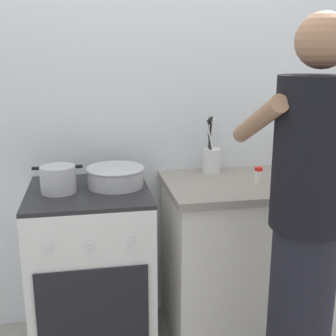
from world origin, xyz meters
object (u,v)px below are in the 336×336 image
object	(u,v)px
utensil_crock	(212,157)
person	(306,235)
stove_range	(92,272)
pot	(58,179)
spice_bottle	(258,176)
oil_bottle	(305,161)
mixing_bowl	(115,176)

from	to	relation	value
utensil_crock	person	size ratio (longest dim) A/B	0.19
stove_range	pot	distance (m)	0.53
stove_range	spice_bottle	size ratio (longest dim) A/B	10.29
stove_range	utensil_crock	bearing A→B (deg)	15.71
pot	oil_bottle	size ratio (longest dim) A/B	0.94
mixing_bowl	utensil_crock	world-z (taller)	utensil_crock
mixing_bowl	utensil_crock	xyz separation A→B (m)	(0.55, 0.16, 0.04)
spice_bottle	person	world-z (taller)	person
mixing_bowl	pot	bearing A→B (deg)	-170.12
spice_bottle	oil_bottle	world-z (taller)	oil_bottle
pot	person	bearing A→B (deg)	-32.32
stove_range	spice_bottle	world-z (taller)	spice_bottle
utensil_crock	mixing_bowl	bearing A→B (deg)	-164.03
stove_range	oil_bottle	xyz separation A→B (m)	(1.14, -0.04, 0.56)
mixing_bowl	spice_bottle	xyz separation A→B (m)	(0.73, -0.09, -0.01)
oil_bottle	person	xyz separation A→B (m)	(-0.30, -0.60, -0.15)
spice_bottle	oil_bottle	size ratio (longest dim) A/B	0.35
utensil_crock	person	bearing A→B (deg)	-79.67
utensil_crock	spice_bottle	distance (m)	0.31
spice_bottle	mixing_bowl	bearing A→B (deg)	172.97
pot	utensil_crock	bearing A→B (deg)	13.96
pot	oil_bottle	bearing A→B (deg)	-1.06
stove_range	utensil_crock	xyz separation A→B (m)	(0.69, 0.19, 0.54)
pot	spice_bottle	size ratio (longest dim) A/B	2.73
utensil_crock	person	world-z (taller)	person
stove_range	pot	xyz separation A→B (m)	(-0.14, -0.01, 0.52)
mixing_bowl	spice_bottle	bearing A→B (deg)	-7.03
utensil_crock	spice_bottle	bearing A→B (deg)	-53.97
stove_range	person	bearing A→B (deg)	-36.95
pot	utensil_crock	xyz separation A→B (m)	(0.83, 0.21, 0.02)
spice_bottle	person	distance (m)	0.59
stove_range	mixing_bowl	world-z (taller)	mixing_bowl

